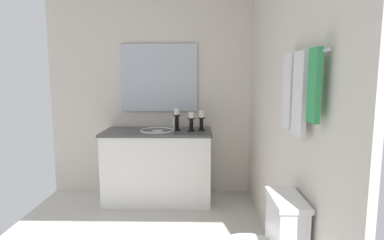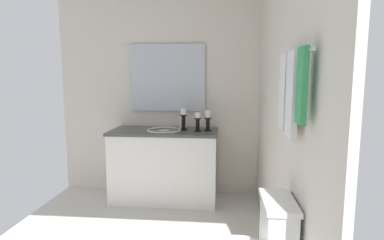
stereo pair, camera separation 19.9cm
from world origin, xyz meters
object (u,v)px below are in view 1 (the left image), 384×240
candle_holder_short (191,121)px  candle_holder_mid (177,119)px  sink_basin (157,134)px  mirror (159,78)px  towel_bar (305,54)px  towel_center (300,94)px  vanity_cabinet (158,166)px  candle_holder_tall (201,120)px  towel_near_corner (314,85)px  towel_near_vanity (289,91)px

candle_holder_short → candle_holder_mid: (-0.06, -0.17, 0.02)m
sink_basin → mirror: bearing=-179.8°
candle_holder_short → towel_bar: size_ratio=0.32×
sink_basin → towel_center: towel_center is taller
vanity_cabinet → candle_holder_short: (0.02, 0.40, 0.54)m
candle_holder_tall → candle_holder_short: 0.12m
vanity_cabinet → towel_bar: towel_bar is taller
vanity_cabinet → candle_holder_mid: size_ratio=4.90×
candle_holder_mid → towel_bar: 2.06m
towel_bar → towel_near_corner: (0.22, -0.02, -0.17)m
sink_basin → candle_holder_tall: candle_holder_tall is taller
vanity_cabinet → candle_holder_short: bearing=86.9°
sink_basin → vanity_cabinet: bearing=-90.0°
sink_basin → candle_holder_tall: (-0.02, 0.51, 0.16)m
sink_basin → candle_holder_mid: candle_holder_mid is taller
mirror → sink_basin: bearing=0.2°
mirror → towel_bar: (2.02, 1.08, 0.14)m
mirror → towel_near_vanity: mirror is taller
candle_holder_mid → towel_center: bearing=25.2°
candle_holder_short → candle_holder_tall: bearing=108.1°
towel_bar → candle_holder_tall: bearing=-162.0°
towel_center → towel_near_corner: 0.23m
vanity_cabinet → towel_near_vanity: size_ratio=2.60×
towel_near_corner → mirror: bearing=-154.7°
vanity_cabinet → candle_holder_tall: bearing=91.8°
sink_basin → towel_center: (1.74, 1.06, 0.56)m
towel_near_vanity → towel_center: 0.22m
sink_basin → candle_holder_tall: bearing=91.8°
candle_holder_tall → towel_center: size_ratio=0.48×
candle_holder_short → towel_bar: towel_bar is taller
towel_near_vanity → towel_center: bearing=0.0°
sink_basin → towel_near_corner: size_ratio=1.05×
towel_center → candle_holder_short: bearing=-158.8°
vanity_cabinet → candle_holder_tall: size_ratio=5.30×
towel_near_corner → candle_holder_tall: bearing=-164.4°
candle_holder_mid → towel_near_corner: bearing=22.7°
sink_basin → towel_center: 2.12m
candle_holder_mid → mirror: bearing=-137.4°
vanity_cabinet → towel_bar: 2.36m
candle_holder_mid → towel_near_vanity: (1.55, 0.84, 0.39)m
mirror → towel_near_corner: bearing=25.3°
towel_center → mirror: bearing=-152.2°
candle_holder_short → candle_holder_mid: candle_holder_mid is taller
sink_basin → candle_holder_short: (0.02, 0.40, 0.15)m
candle_holder_short → towel_center: bearing=21.2°
candle_holder_short → towel_center: towel_center is taller
vanity_cabinet → towel_near_corner: (1.97, 1.06, 1.00)m
vanity_cabinet → towel_near_vanity: bearing=35.0°
candle_holder_short → towel_center: size_ratio=0.44×
towel_bar → candle_holder_mid: bearing=-154.3°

